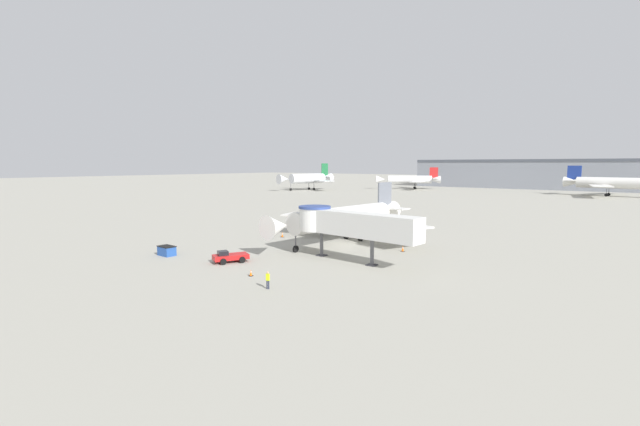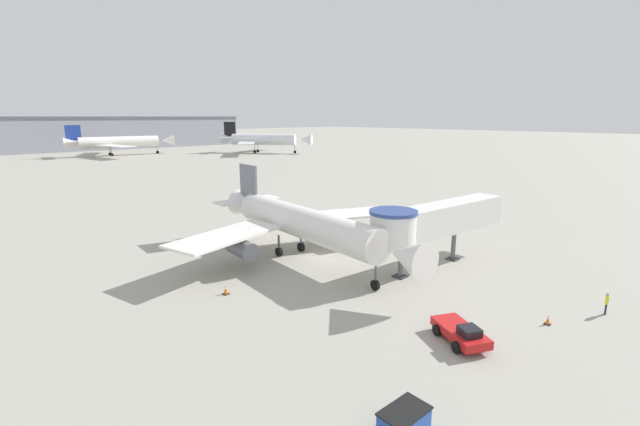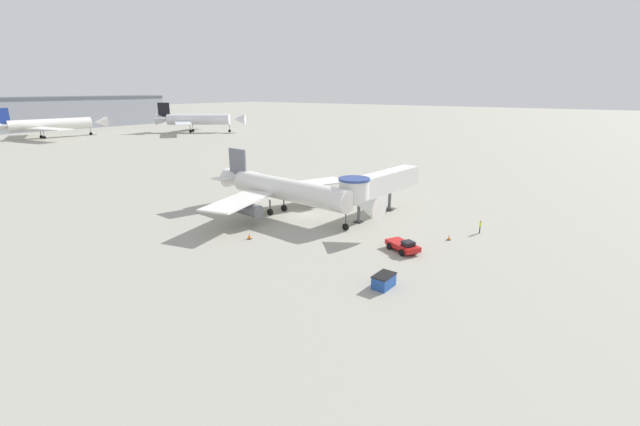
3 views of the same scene
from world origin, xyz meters
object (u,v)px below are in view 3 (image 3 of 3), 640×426
at_px(traffic_cone_port_wing, 249,236).
at_px(background_jet_black_tail, 197,119).
at_px(jet_bridge, 376,184).
at_px(main_airplane, 286,190).
at_px(ground_crew_marshaller, 480,226).
at_px(pushback_tug_red, 403,246).
at_px(traffic_cone_starboard_wing, 334,200).
at_px(traffic_cone_apron_front, 449,237).
at_px(service_container_blue, 384,281).
at_px(background_jet_blue_tail, 48,125).

height_order(traffic_cone_port_wing, background_jet_black_tail, background_jet_black_tail).
relative_size(jet_bridge, background_jet_black_tail, 0.52).
bearing_deg(main_airplane, ground_crew_marshaller, -67.51).
relative_size(pushback_tug_red, background_jet_black_tail, 0.14).
xyz_separation_m(pushback_tug_red, ground_crew_marshaller, (11.25, -5.13, 0.28)).
distance_m(traffic_cone_starboard_wing, traffic_cone_port_wing, 20.37).
xyz_separation_m(jet_bridge, traffic_cone_apron_front, (-3.82, -11.99, -4.24)).
bearing_deg(service_container_blue, pushback_tug_red, 14.40).
xyz_separation_m(main_airplane, background_jet_black_tail, (71.76, 107.44, 1.54)).
height_order(traffic_cone_apron_front, ground_crew_marshaller, ground_crew_marshaller).
relative_size(main_airplane, traffic_cone_starboard_wing, 37.27).
bearing_deg(main_airplane, background_jet_black_tail, 60.90).
xyz_separation_m(service_container_blue, traffic_cone_starboard_wing, (22.60, 20.52, -0.25)).
relative_size(jet_bridge, service_container_blue, 7.17).
bearing_deg(background_jet_black_tail, traffic_cone_port_wing, -163.37).
relative_size(traffic_cone_starboard_wing, ground_crew_marshaller, 0.46).
distance_m(pushback_tug_red, service_container_blue, 9.54).
height_order(service_container_blue, background_jet_black_tail, background_jet_black_tail).
bearing_deg(traffic_cone_starboard_wing, service_container_blue, -137.77).
height_order(main_airplane, traffic_cone_apron_front, main_airplane).
height_order(jet_bridge, ground_crew_marshaller, jet_bridge).
distance_m(traffic_cone_apron_front, traffic_cone_port_wing, 23.83).
bearing_deg(ground_crew_marshaller, traffic_cone_starboard_wing, 67.91).
relative_size(main_airplane, ground_crew_marshaller, 17.11).
relative_size(main_airplane, traffic_cone_apron_front, 41.41).
distance_m(main_airplane, ground_crew_marshaller, 26.07).
height_order(jet_bridge, service_container_blue, jet_bridge).
bearing_deg(jet_bridge, traffic_cone_port_wing, 161.34).
xyz_separation_m(jet_bridge, background_jet_blue_tail, (19.39, 144.36, 0.28)).
bearing_deg(service_container_blue, ground_crew_marshaller, -7.65).
distance_m(main_airplane, pushback_tug_red, 20.06).
bearing_deg(ground_crew_marshaller, main_airplane, 90.93).
xyz_separation_m(traffic_cone_starboard_wing, traffic_cone_port_wing, (-20.32, -1.40, 0.02)).
xyz_separation_m(jet_bridge, traffic_cone_port_wing, (-17.36, 7.62, -4.18)).
bearing_deg(background_jet_black_tail, traffic_cone_starboard_wing, -156.27).
bearing_deg(background_jet_blue_tail, background_jet_black_tail, -112.37).
height_order(pushback_tug_red, traffic_cone_port_wing, pushback_tug_red).
height_order(traffic_cone_starboard_wing, traffic_cone_port_wing, traffic_cone_port_wing).
height_order(main_airplane, service_container_blue, main_airplane).
relative_size(traffic_cone_apron_front, background_jet_black_tail, 0.02).
bearing_deg(main_airplane, traffic_cone_apron_front, -77.04).
xyz_separation_m(traffic_cone_starboard_wing, ground_crew_marshaller, (-2.11, -23.27, 0.59)).
bearing_deg(ground_crew_marshaller, pushback_tug_red, 138.58).
bearing_deg(traffic_cone_starboard_wing, traffic_cone_apron_front, -107.88).
height_order(pushback_tug_red, service_container_blue, pushback_tug_red).
bearing_deg(main_airplane, service_container_blue, -115.13).
bearing_deg(service_container_blue, traffic_cone_starboard_wing, 42.23).
distance_m(main_airplane, jet_bridge, 12.65).
height_order(service_container_blue, traffic_cone_apron_front, service_container_blue).
bearing_deg(main_airplane, traffic_cone_starboard_wing, -3.38).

